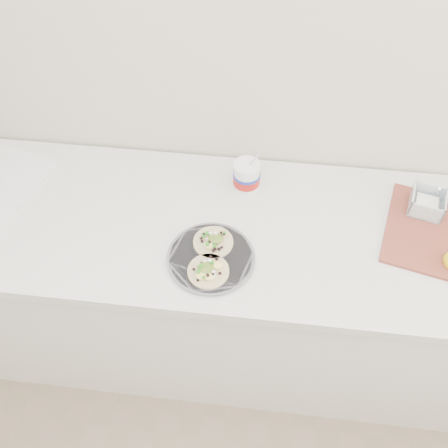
# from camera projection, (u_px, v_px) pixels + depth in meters

# --- Properties ---
(counter) EXTENTS (2.44, 0.66, 0.90)m
(counter) POSITION_uv_depth(u_px,v_px,m) (212.00, 290.00, 2.03)
(counter) COLOR silver
(counter) RESTS_ON ground
(taco_plate) EXTENTS (0.28, 0.28, 0.04)m
(taco_plate) POSITION_uv_depth(u_px,v_px,m) (211.00, 256.00, 1.57)
(taco_plate) COLOR slate
(taco_plate) RESTS_ON counter
(tub) EXTENTS (0.10, 0.10, 0.21)m
(tub) POSITION_uv_depth(u_px,v_px,m) (247.00, 174.00, 1.72)
(tub) COLOR white
(tub) RESTS_ON counter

